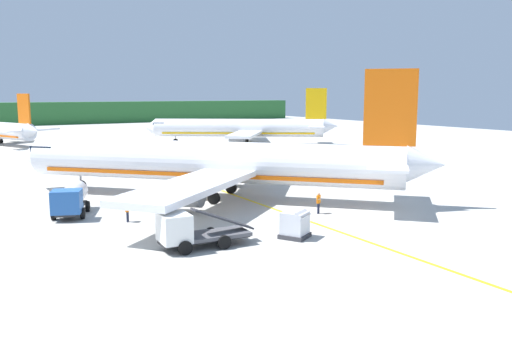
# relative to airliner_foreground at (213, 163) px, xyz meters

# --- Properties ---
(ground) EXTENTS (240.00, 320.00, 0.20)m
(ground) POSITION_rel_airliner_foreground_xyz_m (-13.34, 28.58, -3.49)
(ground) COLOR #B7B5AD
(airliner_foreground) EXTENTS (31.99, 32.37, 11.90)m
(airliner_foreground) POSITION_rel_airliner_foreground_xyz_m (0.00, 0.00, 0.00)
(airliner_foreground) COLOR white
(airliner_foreground) RESTS_ON ground
(airliner_mid_apron) EXTENTS (33.23, 28.30, 10.82)m
(airliner_mid_apron) POSITION_rel_airliner_foreground_xyz_m (28.09, 44.84, -0.31)
(airliner_mid_apron) COLOR white
(airliner_mid_apron) RESTS_ON ground
(airliner_distant) EXTENTS (19.09, 22.06, 7.59)m
(airliner_distant) POSITION_rel_airliner_foreground_xyz_m (-2.12, 157.31, -1.23)
(airliner_distant) COLOR white
(airliner_distant) RESTS_ON ground
(service_truck_fuel) EXTENTS (3.95, 6.07, 2.40)m
(service_truck_fuel) POSITION_rel_airliner_foreground_xyz_m (-13.01, -0.22, -2.00)
(service_truck_fuel) COLOR #2659A5
(service_truck_fuel) RESTS_ON ground
(service_truck_baggage) EXTENTS (6.41, 2.69, 2.59)m
(service_truck_baggage) POSITION_rel_airliner_foreground_xyz_m (-8.49, -13.75, -2.21)
(service_truck_baggage) COLOR white
(service_truck_baggage) RESTS_ON ground
(cargo_container_near) EXTENTS (2.43, 2.43, 1.95)m
(cargo_container_near) POSITION_rel_airliner_foreground_xyz_m (-1.23, -15.13, -2.47)
(cargo_container_near) COLOR #333338
(cargo_container_near) RESTS_ON ground
(crew_marshaller) EXTENTS (0.44, 0.54, 1.65)m
(crew_marshaller) POSITION_rel_airliner_foreground_xyz_m (-9.78, -4.85, -2.42)
(crew_marshaller) COLOR #191E33
(crew_marshaller) RESTS_ON ground
(crew_loader_left) EXTENTS (0.54, 0.44, 1.78)m
(crew_loader_left) POSITION_rel_airliner_foreground_xyz_m (4.61, -10.17, -2.33)
(crew_loader_left) COLOR #191E33
(crew_loader_left) RESTS_ON ground
(apron_guide_line) EXTENTS (0.30, 60.00, 0.01)m
(apron_guide_line) POSITION_rel_airliner_foreground_xyz_m (2.39, -4.59, -3.39)
(apron_guide_line) COLOR yellow
(apron_guide_line) RESTS_ON ground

